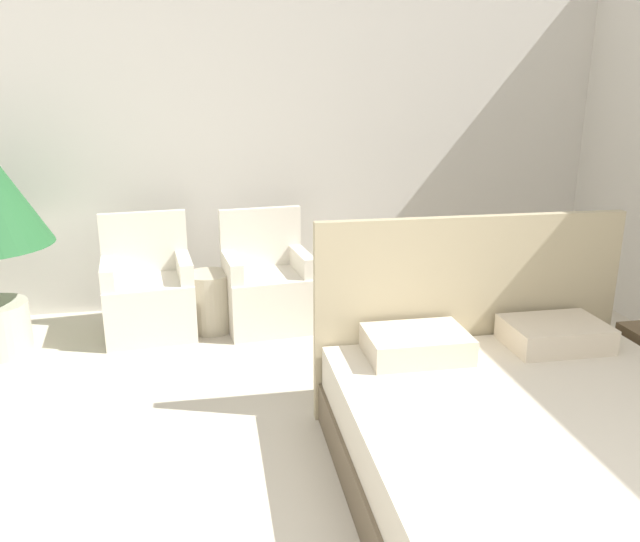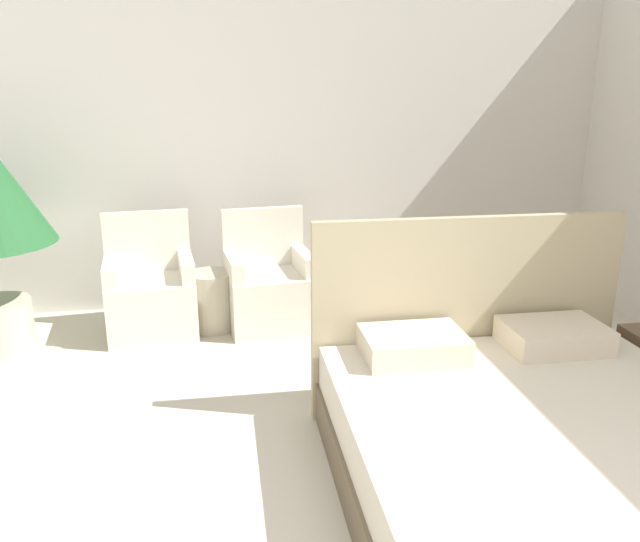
# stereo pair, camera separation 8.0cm
# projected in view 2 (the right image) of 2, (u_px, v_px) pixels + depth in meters

# --- Properties ---
(wall_back) EXTENTS (10.00, 0.06, 2.90)m
(wall_back) POSITION_uv_depth(u_px,v_px,m) (283.00, 137.00, 5.27)
(wall_back) COLOR silver
(wall_back) RESTS_ON ground_plane
(bed) EXTENTS (1.83, 2.05, 1.17)m
(bed) POSITION_uv_depth(u_px,v_px,m) (540.00, 452.00, 2.84)
(bed) COLOR brown
(bed) RESTS_ON ground_plane
(armchair_near_window_left) EXTENTS (0.72, 0.64, 0.93)m
(armchair_near_window_left) POSITION_uv_depth(u_px,v_px,m) (151.00, 297.00, 4.84)
(armchair_near_window_left) COLOR silver
(armchair_near_window_left) RESTS_ON ground_plane
(armchair_near_window_right) EXTENTS (0.72, 0.64, 0.93)m
(armchair_near_window_right) POSITION_uv_depth(u_px,v_px,m) (270.00, 291.00, 4.98)
(armchair_near_window_right) COLOR silver
(armchair_near_window_right) RESTS_ON ground_plane
(side_table) EXTENTS (0.37, 0.37, 0.47)m
(side_table) POSITION_uv_depth(u_px,v_px,m) (212.00, 301.00, 4.94)
(side_table) COLOR #B7AD93
(side_table) RESTS_ON ground_plane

